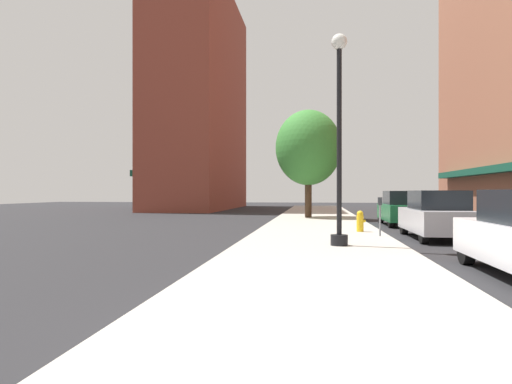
# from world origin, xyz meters

# --- Properties ---
(ground_plane) EXTENTS (90.00, 90.00, 0.00)m
(ground_plane) POSITION_xyz_m (4.00, 18.00, 0.00)
(ground_plane) COLOR #232326
(sidewalk_slab) EXTENTS (4.80, 50.00, 0.12)m
(sidewalk_slab) POSITION_xyz_m (0.00, 19.00, 0.06)
(sidewalk_slab) COLOR #A8A399
(sidewalk_slab) RESTS_ON ground
(building_far_background) EXTENTS (6.80, 18.00, 20.38)m
(building_far_background) POSITION_xyz_m (-11.01, 37.00, 10.17)
(building_far_background) COLOR brown
(building_far_background) RESTS_ON ground
(lamppost) EXTENTS (0.48, 0.48, 5.90)m
(lamppost) POSITION_xyz_m (0.55, 7.82, 3.20)
(lamppost) COLOR black
(lamppost) RESTS_ON sidewalk_slab
(fire_hydrant) EXTENTS (0.33, 0.26, 0.79)m
(fire_hydrant) POSITION_xyz_m (1.55, 12.34, 0.52)
(fire_hydrant) COLOR gold
(fire_hydrant) RESTS_ON sidewalk_slab
(parking_meter_near) EXTENTS (0.14, 0.09, 1.31)m
(parking_meter_near) POSITION_xyz_m (2.05, 10.69, 0.95)
(parking_meter_near) COLOR slate
(parking_meter_near) RESTS_ON sidewalk_slab
(tree_near) EXTENTS (3.85, 3.85, 6.31)m
(tree_near) POSITION_xyz_m (-0.54, 21.76, 4.20)
(tree_near) COLOR #422D1E
(tree_near) RESTS_ON sidewalk_slab
(car_silver) EXTENTS (1.80, 4.30, 1.66)m
(car_silver) POSITION_xyz_m (4.00, 11.13, 0.81)
(car_silver) COLOR black
(car_silver) RESTS_ON ground
(car_green) EXTENTS (1.80, 4.30, 1.66)m
(car_green) POSITION_xyz_m (4.00, 17.34, 0.81)
(car_green) COLOR black
(car_green) RESTS_ON ground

